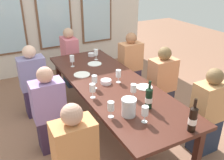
% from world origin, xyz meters
% --- Properties ---
extents(ground_plane, '(12.00, 12.00, 0.00)m').
position_xyz_m(ground_plane, '(0.00, 0.00, 0.00)').
color(ground_plane, '#8E614A').
extents(back_wall_with_windows, '(4.12, 0.10, 2.90)m').
position_xyz_m(back_wall_with_windows, '(0.00, 2.55, 1.45)').
color(back_wall_with_windows, silver).
rests_on(back_wall_with_windows, ground).
extents(dining_table, '(0.92, 2.64, 0.74)m').
position_xyz_m(dining_table, '(0.00, 0.00, 0.67)').
color(dining_table, '#462119').
rests_on(dining_table, ground).
extents(white_plate_0, '(0.21, 0.21, 0.01)m').
position_xyz_m(white_plate_0, '(0.08, 0.71, 0.74)').
color(white_plate_0, white).
rests_on(white_plate_0, dining_table).
extents(white_plate_1, '(0.23, 0.23, 0.01)m').
position_xyz_m(white_plate_1, '(-0.25, 0.41, 0.74)').
color(white_plate_1, white).
rests_on(white_plate_1, dining_table).
extents(white_plate_2, '(0.20, 0.20, 0.01)m').
position_xyz_m(white_plate_2, '(0.31, -0.31, 0.74)').
color(white_plate_2, white).
rests_on(white_plate_2, dining_table).
extents(metal_pitcher, '(0.16, 0.16, 0.19)m').
position_xyz_m(metal_pitcher, '(-0.19, -0.76, 0.84)').
color(metal_pitcher, silver).
rests_on(metal_pitcher, dining_table).
extents(wine_bottle_0, '(0.08, 0.08, 0.32)m').
position_xyz_m(wine_bottle_0, '(0.07, -0.73, 0.86)').
color(wine_bottle_0, black).
rests_on(wine_bottle_0, dining_table).
extents(wine_bottle_1, '(0.08, 0.08, 0.33)m').
position_xyz_m(wine_bottle_1, '(0.19, -1.25, 0.87)').
color(wine_bottle_1, black).
rests_on(wine_bottle_1, dining_table).
extents(tasting_bowl_0, '(0.11, 0.11, 0.05)m').
position_xyz_m(tasting_bowl_0, '(0.19, 1.07, 0.77)').
color(tasting_bowl_0, white).
rests_on(tasting_bowl_0, dining_table).
extents(tasting_bowl_1, '(0.14, 0.14, 0.05)m').
position_xyz_m(tasting_bowl_1, '(-0.07, 0.01, 0.77)').
color(tasting_bowl_1, white).
rests_on(tasting_bowl_1, dining_table).
extents(wine_glass_0, '(0.07, 0.07, 0.17)m').
position_xyz_m(wine_glass_0, '(-0.37, -0.70, 0.86)').
color(wine_glass_0, white).
rests_on(wine_glass_0, dining_table).
extents(wine_glass_1, '(0.07, 0.07, 0.17)m').
position_xyz_m(wine_glass_1, '(-0.12, -0.93, 0.86)').
color(wine_glass_1, white).
rests_on(wine_glass_1, dining_table).
extents(wine_glass_2, '(0.07, 0.07, 0.17)m').
position_xyz_m(wine_glass_2, '(0.09, -0.03, 0.86)').
color(wine_glass_2, white).
rests_on(wine_glass_2, dining_table).
extents(wine_glass_3, '(0.07, 0.07, 0.17)m').
position_xyz_m(wine_glass_3, '(-0.25, 0.77, 0.86)').
color(wine_glass_3, white).
rests_on(wine_glass_3, dining_table).
extents(wine_glass_4, '(0.07, 0.07, 0.17)m').
position_xyz_m(wine_glass_4, '(-0.37, -0.25, 0.86)').
color(wine_glass_4, white).
rests_on(wine_glass_4, dining_table).
extents(wine_glass_5, '(0.07, 0.07, 0.17)m').
position_xyz_m(wine_glass_5, '(-0.25, -0.05, 0.86)').
color(wine_glass_5, white).
rests_on(wine_glass_5, dining_table).
extents(wine_glass_6, '(0.07, 0.07, 0.17)m').
position_xyz_m(wine_glass_6, '(0.18, 0.87, 0.86)').
color(wine_glass_6, white).
rests_on(wine_glass_6, dining_table).
extents(wine_glass_7, '(0.07, 0.07, 0.17)m').
position_xyz_m(wine_glass_7, '(0.04, -0.47, 0.86)').
color(wine_glass_7, white).
rests_on(wine_glass_7, dining_table).
extents(seated_person_0, '(0.38, 0.24, 1.11)m').
position_xyz_m(seated_person_0, '(-0.83, -0.89, 0.53)').
color(seated_person_0, '#282134').
rests_on(seated_person_0, ground).
extents(seated_person_1, '(0.38, 0.24, 1.11)m').
position_xyz_m(seated_person_1, '(0.83, -0.90, 0.53)').
color(seated_person_1, '#232C40').
rests_on(seated_person_1, ground).
extents(seated_person_2, '(0.38, 0.24, 1.11)m').
position_xyz_m(seated_person_2, '(-0.83, 0.02, 0.53)').
color(seated_person_2, '#3A263F').
rests_on(seated_person_2, ground).
extents(seated_person_3, '(0.38, 0.24, 1.11)m').
position_xyz_m(seated_person_3, '(0.83, -0.02, 0.53)').
color(seated_person_3, '#2C2C3B').
rests_on(seated_person_3, ground).
extents(seated_person_4, '(0.38, 0.24, 1.11)m').
position_xyz_m(seated_person_4, '(-0.83, 0.92, 0.53)').
color(seated_person_4, '#362543').
rests_on(seated_person_4, ground).
extents(seated_person_5, '(0.38, 0.24, 1.11)m').
position_xyz_m(seated_person_5, '(0.83, 0.86, 0.53)').
color(seated_person_5, '#372C41').
rests_on(seated_person_5, ground).
extents(seated_person_6, '(0.24, 0.38, 1.11)m').
position_xyz_m(seated_person_6, '(0.00, 1.67, 0.53)').
color(seated_person_6, '#232F40').
rests_on(seated_person_6, ground).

